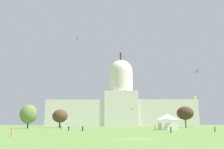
% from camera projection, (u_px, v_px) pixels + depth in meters
% --- Properties ---
extents(ground_plane, '(800.00, 800.00, 0.00)m').
position_uv_depth(ground_plane, '(136.00, 139.00, 34.34)').
color(ground_plane, olive).
extents(capitol_building, '(133.77, 26.44, 69.68)m').
position_uv_depth(capitol_building, '(121.00, 106.00, 213.31)').
color(capitol_building, silver).
rests_on(capitol_building, ground_plane).
extents(event_tent, '(6.65, 6.61, 5.77)m').
position_uv_depth(event_tent, '(168.00, 122.00, 85.05)').
color(event_tent, white).
rests_on(event_tent, ground_plane).
extents(tree_west_near, '(12.35, 12.32, 10.28)m').
position_uv_depth(tree_west_near, '(60.00, 116.00, 132.44)').
color(tree_west_near, '#4C3823').
rests_on(tree_west_near, ground_plane).
extents(tree_west_mid, '(9.25, 8.76, 11.58)m').
position_uv_depth(tree_west_mid, '(29.00, 114.00, 114.75)').
color(tree_west_mid, '#42301E').
rests_on(tree_west_mid, ground_plane).
extents(tree_east_far, '(12.79, 12.71, 11.86)m').
position_uv_depth(tree_east_far, '(185.00, 113.00, 131.21)').
color(tree_east_far, '#42301E').
rests_on(tree_east_far, ground_plane).
extents(person_orange_lawn_far_right, '(0.42, 0.42, 1.72)m').
position_uv_depth(person_orange_lawn_far_right, '(167.00, 128.00, 78.21)').
color(person_orange_lawn_far_right, orange).
rests_on(person_orange_lawn_far_right, ground_plane).
extents(person_olive_edge_west, '(0.48, 0.48, 1.75)m').
position_uv_depth(person_olive_edge_west, '(155.00, 128.00, 78.50)').
color(person_olive_edge_west, olive).
rests_on(person_olive_edge_west, ground_plane).
extents(person_navy_aisle_center, '(0.45, 0.45, 1.69)m').
position_uv_depth(person_navy_aisle_center, '(83.00, 129.00, 68.96)').
color(person_navy_aisle_center, navy).
rests_on(person_navy_aisle_center, ground_plane).
extents(person_purple_front_right, '(0.57, 0.57, 1.50)m').
position_uv_depth(person_purple_front_right, '(61.00, 128.00, 92.74)').
color(person_purple_front_right, '#703D93').
rests_on(person_purple_front_right, ground_plane).
extents(person_tan_edge_east, '(0.37, 0.37, 1.63)m').
position_uv_depth(person_tan_edge_east, '(12.00, 133.00, 38.85)').
color(person_tan_edge_east, tan).
rests_on(person_tan_edge_east, ground_plane).
extents(person_navy_near_tree_east, '(0.58, 0.58, 1.55)m').
position_uv_depth(person_navy_near_tree_east, '(69.00, 128.00, 75.88)').
color(person_navy_near_tree_east, navy).
rests_on(person_navy_near_tree_east, ground_plane).
extents(person_olive_deep_crowd, '(0.40, 0.40, 1.59)m').
position_uv_depth(person_olive_deep_crowd, '(215.00, 129.00, 62.16)').
color(person_olive_deep_crowd, olive).
rests_on(person_olive_deep_crowd, ground_plane).
extents(person_teal_mid_center, '(0.50, 0.50, 1.62)m').
position_uv_depth(person_teal_mid_center, '(171.00, 130.00, 57.29)').
color(person_teal_mid_center, '#1E757A').
rests_on(person_teal_mid_center, ground_plane).
extents(kite_magenta_low, '(0.94, 1.75, 0.24)m').
position_uv_depth(kite_magenta_low, '(84.00, 114.00, 186.91)').
color(kite_magenta_low, '#D1339E').
extents(kite_blue_high, '(1.15, 1.29, 0.32)m').
position_uv_depth(kite_blue_high, '(170.00, 40.00, 104.36)').
color(kite_blue_high, blue).
extents(kite_white_high, '(0.62, 0.90, 4.55)m').
position_uv_depth(kite_white_high, '(106.00, 67.00, 169.49)').
color(kite_white_high, white).
extents(kite_lime_mid, '(1.09, 1.07, 3.44)m').
position_uv_depth(kite_lime_mid, '(148.00, 93.00, 168.43)').
color(kite_lime_mid, '#8CD133').
extents(kite_green_high, '(0.96, 0.88, 4.23)m').
position_uv_depth(kite_green_high, '(78.00, 38.00, 138.70)').
color(kite_green_high, green).
extents(kite_gold_high, '(0.72, 0.91, 1.01)m').
position_uv_depth(kite_gold_high, '(153.00, 70.00, 185.80)').
color(kite_gold_high, gold).
extents(kite_black_low, '(0.85, 0.28, 0.98)m').
position_uv_depth(kite_black_low, '(132.00, 109.00, 182.35)').
color(kite_black_low, black).
extents(kite_orange_mid, '(0.94, 0.39, 1.04)m').
position_uv_depth(kite_orange_mid, '(125.00, 90.00, 196.09)').
color(kite_orange_mid, orange).
extents(kite_cyan_low, '(1.71, 1.39, 2.71)m').
position_uv_depth(kite_cyan_low, '(154.00, 112.00, 168.65)').
color(kite_cyan_low, '#33BCDB').
extents(kite_red_high, '(1.03, 1.24, 1.93)m').
position_uv_depth(kite_red_high, '(126.00, 65.00, 191.11)').
color(kite_red_high, red).
extents(kite_pink_low, '(1.35, 1.08, 0.31)m').
position_uv_depth(kite_pink_low, '(154.00, 105.00, 129.59)').
color(kite_pink_low, pink).
extents(kite_yellow_low, '(0.76, 0.31, 3.90)m').
position_uv_depth(kite_yellow_low, '(195.00, 98.00, 90.19)').
color(kite_yellow_low, yellow).
extents(kite_turquoise_mid, '(0.88, 0.89, 1.40)m').
position_uv_depth(kite_turquoise_mid, '(197.00, 71.00, 82.59)').
color(kite_turquoise_mid, teal).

